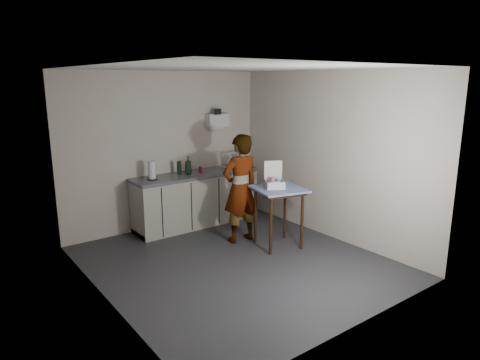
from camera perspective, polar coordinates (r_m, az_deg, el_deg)
ground at (r=6.01m, az=-0.49°, el=-10.86°), size 4.00×4.00×0.00m
wall_back at (r=7.28m, az=-9.86°, el=3.90°), size 3.60×0.02×2.60m
wall_right at (r=6.81m, az=11.73°, el=3.18°), size 0.02×4.00×2.60m
wall_left at (r=4.80m, az=-17.99°, el=-1.35°), size 0.02×4.00×2.60m
ceiling at (r=5.49m, az=-0.54°, el=14.69°), size 3.60×4.00×0.01m
kitchen_counter at (r=7.41m, az=-5.81°, el=-2.72°), size 2.24×0.62×0.91m
wall_shelf at (r=7.67m, az=-3.04°, el=7.91°), size 0.42×0.18×0.37m
side_table at (r=6.35m, az=5.19°, el=-2.07°), size 0.84×0.84×0.90m
standing_man at (r=6.52m, az=0.03°, el=-1.16°), size 0.63×0.42×1.67m
soap_bottle at (r=7.20m, az=-6.93°, el=1.96°), size 0.14×0.14×0.30m
soda_can at (r=7.28m, az=-5.29°, el=1.36°), size 0.06×0.06×0.11m
dark_bottle at (r=7.20m, az=-8.10°, el=1.63°), size 0.07×0.07×0.23m
paper_towel at (r=6.90m, az=-11.66°, el=1.20°), size 0.17×0.17×0.29m
dish_rack at (r=7.68m, az=-0.82°, el=2.12°), size 0.41×0.31×0.29m
bakery_box at (r=6.32m, az=4.62°, el=-0.25°), size 0.37×0.38×0.38m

